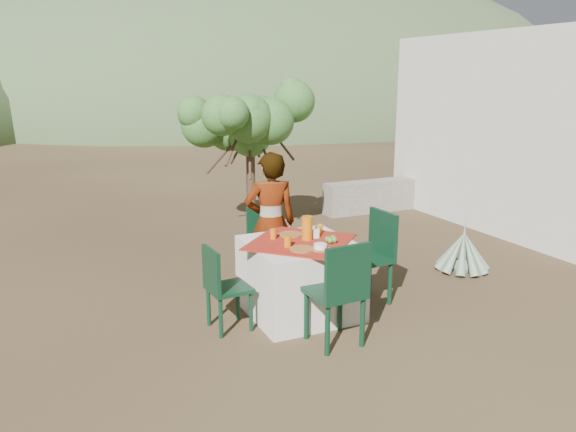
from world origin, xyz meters
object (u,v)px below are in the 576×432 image
object	(u,v)px
chair_left	(222,285)
guesthouse	(551,129)
chair_far	(267,241)
juice_pitcher	(307,228)
person	(271,223)
table	(300,278)
chair_right	(373,252)
chair_near	(340,289)
shrub_tree	(253,129)
agave	(463,252)

from	to	relation	value
chair_left	guesthouse	size ratio (longest dim) A/B	0.20
chair_far	juice_pitcher	xyz separation A→B (m)	(0.06, -0.94, 0.39)
person	guesthouse	size ratio (longest dim) A/B	0.37
chair_left	juice_pitcher	distance (m)	1.02
table	chair_far	world-z (taller)	chair_far
guesthouse	juice_pitcher	size ratio (longest dim) A/B	17.48
guesthouse	chair_right	bearing A→B (deg)	-157.90
chair_near	chair_left	distance (m)	1.13
chair_right	juice_pitcher	size ratio (longest dim) A/B	4.08
table	chair_right	size ratio (longest dim) A/B	1.33
shrub_tree	juice_pitcher	bearing A→B (deg)	-100.40
agave	guesthouse	xyz separation A→B (m)	(3.10, 1.55, 1.26)
chair_far	guesthouse	world-z (taller)	guesthouse
chair_left	shrub_tree	size ratio (longest dim) A/B	0.41
chair_far	chair_near	distance (m)	1.77
chair_near	shrub_tree	xyz separation A→B (m)	(0.61, 3.69, 1.06)
chair_far	shrub_tree	size ratio (longest dim) A/B	0.44
guesthouse	chair_left	bearing A→B (deg)	-163.17
chair_near	juice_pitcher	distance (m)	0.90
person	shrub_tree	world-z (taller)	shrub_tree
chair_near	juice_pitcher	size ratio (longest dim) A/B	4.07
chair_right	shrub_tree	bearing A→B (deg)	-178.60
chair_far	guesthouse	bearing A→B (deg)	13.56
chair_near	table	bearing A→B (deg)	-93.39
person	guesthouse	distance (m)	5.68
table	chair_far	bearing A→B (deg)	88.13
shrub_tree	juice_pitcher	xyz separation A→B (m)	(-0.52, -2.86, -0.72)
person	chair_left	bearing A→B (deg)	53.98
table	guesthouse	size ratio (longest dim) A/B	0.31
table	guesthouse	distance (m)	5.89
table	juice_pitcher	xyz separation A→B (m)	(0.09, 0.03, 0.50)
chair_far	agave	xyz separation A→B (m)	(2.35, -0.65, -0.25)
chair_left	table	bearing A→B (deg)	-90.82
shrub_tree	chair_near	bearing A→B (deg)	-99.44
table	shrub_tree	distance (m)	3.19
table	chair_left	size ratio (longest dim) A/B	1.58
chair_far	juice_pitcher	world-z (taller)	juice_pitcher
person	chair_right	bearing A→B (deg)	151.95
agave	juice_pitcher	distance (m)	2.40
chair_near	juice_pitcher	bearing A→B (deg)	-99.40
table	agave	world-z (taller)	table
person	chair_far	bearing A→B (deg)	-91.60
person	agave	size ratio (longest dim) A/B	2.21
chair_near	person	bearing A→B (deg)	-92.18
table	chair_right	distance (m)	0.86
chair_right	shrub_tree	distance (m)	3.10
person	shrub_tree	distance (m)	2.42
juice_pitcher	shrub_tree	bearing A→B (deg)	79.60
chair_near	person	distance (m)	1.52
agave	juice_pitcher	xyz separation A→B (m)	(-2.30, -0.28, 0.64)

